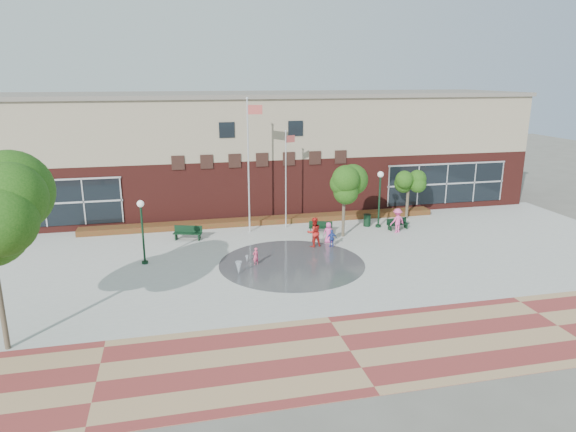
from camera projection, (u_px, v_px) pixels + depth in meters
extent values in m
plane|color=#666056|center=(305.00, 284.00, 26.80)|extent=(120.00, 120.00, 0.00)
cube|color=#A8A8A0|center=(288.00, 258.00, 30.56)|extent=(46.00, 18.00, 0.01)
cube|color=maroon|center=(350.00, 351.00, 20.22)|extent=(46.00, 6.00, 0.01)
cylinder|color=#383A3D|center=(292.00, 264.00, 29.62)|extent=(8.40, 8.40, 0.01)
cube|color=#551E19|center=(252.00, 178.00, 42.65)|extent=(44.00, 10.00, 4.50)
cube|color=gray|center=(251.00, 124.00, 41.46)|extent=(44.00, 10.00, 4.50)
cube|color=slate|center=(250.00, 94.00, 40.86)|extent=(44.40, 10.40, 0.30)
cube|color=black|center=(45.00, 204.00, 34.74)|extent=(10.00, 0.12, 3.19)
cube|color=black|center=(446.00, 184.00, 41.20)|extent=(10.00, 0.12, 3.19)
cube|color=black|center=(227.00, 130.00, 36.19)|extent=(1.10, 0.10, 1.10)
cube|color=black|center=(295.00, 128.00, 37.27)|extent=(1.10, 0.10, 1.10)
cube|color=maroon|center=(265.00, 223.00, 37.70)|extent=(26.00, 1.20, 0.40)
cylinder|color=silver|center=(248.00, 168.00, 34.47)|extent=(0.11, 0.11, 9.01)
sphere|color=silver|center=(247.00, 98.00, 33.26)|extent=(0.18, 0.18, 0.18)
cube|color=#B84641|center=(255.00, 110.00, 33.45)|extent=(0.97, 0.24, 0.60)
cylinder|color=silver|center=(286.00, 181.00, 35.83)|extent=(0.09, 0.09, 6.81)
sphere|color=silver|center=(286.00, 131.00, 34.92)|extent=(0.14, 0.14, 0.14)
cube|color=#B84641|center=(290.00, 139.00, 35.30)|extent=(0.72, 0.35, 0.48)
cylinder|color=black|center=(143.00, 236.00, 29.18)|extent=(0.12, 0.12, 3.39)
cylinder|color=black|center=(145.00, 262.00, 29.61)|extent=(0.36, 0.36, 0.16)
sphere|color=white|center=(140.00, 204.00, 28.69)|extent=(0.40, 0.40, 0.40)
cylinder|color=black|center=(379.00, 203.00, 36.29)|extent=(0.13, 0.13, 3.65)
cylinder|color=black|center=(378.00, 226.00, 36.75)|extent=(0.39, 0.39, 0.17)
sphere|color=white|center=(381.00, 174.00, 35.75)|extent=(0.43, 0.43, 0.43)
cube|color=black|center=(188.00, 233.00, 33.78)|extent=(1.94, 1.04, 0.06)
cube|color=black|center=(188.00, 229.00, 33.93)|extent=(1.80, 0.60, 0.47)
cube|color=black|center=(321.00, 228.00, 35.25)|extent=(1.67, 0.91, 0.05)
cube|color=black|center=(321.00, 224.00, 35.39)|extent=(1.55, 0.52, 0.40)
cube|color=black|center=(398.00, 224.00, 36.10)|extent=(1.63, 0.64, 0.05)
cube|color=black|center=(397.00, 221.00, 36.22)|extent=(1.57, 0.25, 0.40)
cylinder|color=black|center=(367.00, 221.00, 36.89)|extent=(0.51, 0.51, 0.85)
cylinder|color=black|center=(367.00, 215.00, 36.77)|extent=(0.55, 0.55, 0.05)
cylinder|color=#473C2E|center=(0.00, 295.00, 19.79)|extent=(0.21, 0.21, 4.62)
cylinder|color=#473C2E|center=(343.00, 215.00, 34.26)|extent=(0.20, 0.20, 2.98)
cylinder|color=#473C2E|center=(407.00, 202.00, 38.72)|extent=(0.22, 0.22, 2.50)
cone|color=white|center=(239.00, 275.00, 28.00)|extent=(0.37, 0.37, 0.72)
cone|color=white|center=(247.00, 263.00, 29.75)|extent=(0.19, 0.19, 0.43)
imported|color=#DE4469|center=(256.00, 256.00, 29.27)|extent=(0.46, 0.41, 1.06)
imported|color=red|center=(314.00, 232.00, 32.31)|extent=(1.05, 0.88, 1.93)
imported|color=#F04FA2|center=(329.00, 233.00, 33.12)|extent=(0.70, 0.48, 1.39)
imported|color=#2943A0|center=(332.00, 238.00, 32.33)|extent=(0.68, 0.28, 1.16)
imported|color=#F04B9A|center=(397.00, 221.00, 35.31)|extent=(1.22, 0.88, 1.71)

